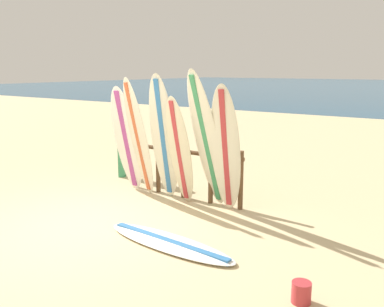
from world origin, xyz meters
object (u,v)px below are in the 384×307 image
(surfboard_leaning_left, at_px, (139,138))
(surfboard_leaning_center_right, at_px, (207,141))
(surfboard_leaning_far_left, at_px, (127,140))
(surfboard_leaning_right, at_px, (226,150))
(surfboard_rack, at_px, (183,165))
(sand_bucket, at_px, (301,292))
(surfboard_lying_on_sand, at_px, (169,242))
(beachgoer_standing, at_px, (121,137))
(surfboard_leaning_center, at_px, (180,151))
(surfboard_leaning_center_left, at_px, (164,138))

(surfboard_leaning_left, distance_m, surfboard_leaning_center_right, 1.48)
(surfboard_leaning_far_left, xyz_separation_m, surfboard_leaning_right, (2.23, 0.06, 0.04))
(surfboard_rack, relative_size, surfboard_leaning_far_left, 1.20)
(surfboard_leaning_center_right, bearing_deg, sand_bucket, -38.84)
(surfboard_lying_on_sand, bearing_deg, beachgoer_standing, 142.95)
(surfboard_leaning_center_right, xyz_separation_m, surfboard_leaning_right, (0.38, 0.00, -0.12))
(surfboard_leaning_right, bearing_deg, surfboard_lying_on_sand, -89.81)
(surfboard_leaning_center, height_order, surfboard_leaning_center_right, surfboard_leaning_center_right)
(sand_bucket, bearing_deg, beachgoer_standing, 152.07)
(surfboard_leaning_right, bearing_deg, surfboard_leaning_center_left, -178.81)
(surfboard_leaning_center_right, bearing_deg, surfboard_leaning_center, -171.11)
(surfboard_leaning_far_left, height_order, surfboard_leaning_center_right, surfboard_leaning_center_right)
(surfboard_leaning_center_right, relative_size, surfboard_leaning_right, 1.11)
(beachgoer_standing, bearing_deg, surfboard_leaning_far_left, -41.36)
(surfboard_leaning_center_left, bearing_deg, surfboard_leaning_left, -170.31)
(surfboard_leaning_left, relative_size, surfboard_leaning_center_left, 0.97)
(surfboard_lying_on_sand, height_order, sand_bucket, sand_bucket)
(beachgoer_standing, bearing_deg, sand_bucket, -27.93)
(surfboard_leaning_center_left, distance_m, surfboard_leaning_center_right, 0.93)
(surfboard_leaning_far_left, distance_m, surfboard_lying_on_sand, 2.92)
(surfboard_leaning_center_left, distance_m, surfboard_leaning_center, 0.46)
(surfboard_leaning_far_left, bearing_deg, surfboard_leaning_center_left, 1.79)
(surfboard_leaning_left, xyz_separation_m, beachgoer_standing, (-1.38, 0.95, -0.24))
(sand_bucket, bearing_deg, surfboard_rack, 144.21)
(surfboard_leaning_right, bearing_deg, surfboard_leaning_center, -174.77)
(surfboard_leaning_far_left, height_order, surfboard_lying_on_sand, surfboard_leaning_far_left)
(surfboard_rack, xyz_separation_m, surfboard_leaning_center_left, (-0.20, -0.35, 0.56))
(surfboard_leaning_center_left, xyz_separation_m, sand_bucket, (3.41, -1.97, -1.09))
(surfboard_leaning_left, height_order, surfboard_leaning_right, surfboard_leaning_left)
(surfboard_leaning_far_left, bearing_deg, surfboard_leaning_left, -9.56)
(surfboard_leaning_center, xyz_separation_m, surfboard_lying_on_sand, (0.91, -1.53, -0.98))
(beachgoer_standing, height_order, sand_bucket, beachgoer_standing)
(surfboard_lying_on_sand, xyz_separation_m, beachgoer_standing, (-3.24, 2.44, 0.90))
(surfboard_leaning_right, distance_m, beachgoer_standing, 3.34)
(surfboard_leaning_center, xyz_separation_m, sand_bucket, (3.00, -1.91, -0.89))
(surfboard_leaning_left, distance_m, beachgoer_standing, 1.69)
(surfboard_leaning_left, xyz_separation_m, sand_bucket, (3.94, -1.88, -1.05))
(surfboard_rack, height_order, sand_bucket, surfboard_rack)
(surfboard_leaning_left, bearing_deg, sand_bucket, -25.43)
(beachgoer_standing, bearing_deg, surfboard_leaning_left, -34.48)
(surfboard_rack, height_order, surfboard_leaning_right, surfboard_leaning_right)
(surfboard_leaning_center_right, distance_m, sand_bucket, 3.37)
(surfboard_rack, xyz_separation_m, sand_bucket, (3.21, -2.31, -0.52))
(surfboard_leaning_far_left, bearing_deg, sand_bucket, -24.17)
(surfboard_lying_on_sand, bearing_deg, surfboard_leaning_left, 141.16)
(surfboard_leaning_center, bearing_deg, surfboard_leaning_right, 5.23)
(surfboard_leaning_center_left, bearing_deg, surfboard_lying_on_sand, -50.21)
(surfboard_rack, bearing_deg, surfboard_leaning_left, -149.10)
(surfboard_leaning_far_left, distance_m, beachgoer_standing, 1.35)
(surfboard_leaning_far_left, relative_size, surfboard_leaning_right, 0.96)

